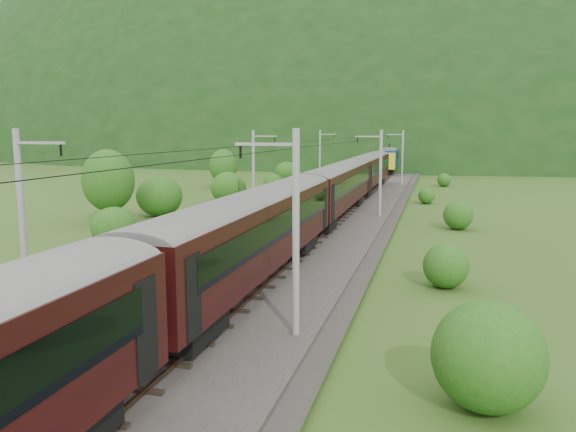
# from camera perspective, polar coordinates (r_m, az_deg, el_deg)

# --- Properties ---
(ground) EXTENTS (600.00, 600.00, 0.00)m
(ground) POSITION_cam_1_polar(r_m,az_deg,el_deg) (24.76, -13.53, -10.94)
(ground) COLOR #334C18
(ground) RESTS_ON ground
(railbed) EXTENTS (14.00, 220.00, 0.30)m
(railbed) POSITION_cam_1_polar(r_m,az_deg,el_deg) (33.45, -5.34, -5.32)
(railbed) COLOR #38332D
(railbed) RESTS_ON ground
(track_left) EXTENTS (2.40, 220.00, 0.27)m
(track_left) POSITION_cam_1_polar(r_m,az_deg,el_deg) (34.29, -9.13, -4.67)
(track_left) COLOR brown
(track_left) RESTS_ON railbed
(track_right) EXTENTS (2.40, 220.00, 0.27)m
(track_right) POSITION_cam_1_polar(r_m,az_deg,el_deg) (32.66, -1.38, -5.23)
(track_right) COLOR brown
(track_right) RESTS_ON railbed
(catenary_left) EXTENTS (2.54, 192.28, 8.00)m
(catenary_left) POSITION_cam_1_polar(r_m,az_deg,el_deg) (55.38, -3.45, 4.79)
(catenary_left) COLOR gray
(catenary_left) RESTS_ON railbed
(catenary_right) EXTENTS (2.54, 192.28, 8.00)m
(catenary_right) POSITION_cam_1_polar(r_m,az_deg,el_deg) (52.81, 9.29, 4.50)
(catenary_right) COLOR gray
(catenary_right) RESTS_ON railbed
(overhead_wires) EXTENTS (4.83, 198.00, 0.03)m
(overhead_wires) POSITION_cam_1_polar(r_m,az_deg,el_deg) (32.49, -5.52, 6.66)
(overhead_wires) COLOR black
(overhead_wires) RESTS_ON ground
(mountain_main) EXTENTS (504.00, 360.00, 244.00)m
(mountain_main) POSITION_cam_1_polar(r_m,az_deg,el_deg) (280.77, 12.75, 6.74)
(mountain_main) COLOR #133311
(mountain_main) RESTS_ON ground
(mountain_ridge) EXTENTS (336.00, 280.00, 132.00)m
(mountain_ridge) POSITION_cam_1_polar(r_m,az_deg,el_deg) (346.40, -7.36, 7.20)
(mountain_ridge) COLOR #133311
(mountain_ridge) RESTS_ON ground
(train) EXTENTS (3.23, 153.83, 5.64)m
(train) POSITION_cam_1_polar(r_m,az_deg,el_deg) (39.92, 1.93, 2.29)
(train) COLOR black
(train) RESTS_ON ground
(hazard_post_near) EXTENTS (0.15, 0.15, 1.40)m
(hazard_post_near) POSITION_cam_1_polar(r_m,az_deg,el_deg) (50.32, 1.10, 0.41)
(hazard_post_near) COLOR red
(hazard_post_near) RESTS_ON railbed
(hazard_post_far) EXTENTS (0.14, 0.14, 1.28)m
(hazard_post_far) POSITION_cam_1_polar(r_m,az_deg,el_deg) (78.94, 7.13, 3.29)
(hazard_post_far) COLOR red
(hazard_post_far) RESTS_ON railbed
(signal) EXTENTS (0.22, 0.22, 1.99)m
(signal) POSITION_cam_1_polar(r_m,az_deg,el_deg) (59.09, -1.15, 2.09)
(signal) COLOR black
(signal) RESTS_ON railbed
(vegetation_left) EXTENTS (11.43, 141.95, 6.61)m
(vegetation_left) POSITION_cam_1_polar(r_m,az_deg,el_deg) (43.24, -21.21, 0.65)
(vegetation_left) COLOR #1B5516
(vegetation_left) RESTS_ON ground
(vegetation_right) EXTENTS (5.35, 105.73, 3.13)m
(vegetation_right) POSITION_cam_1_polar(r_m,az_deg,el_deg) (16.32, 17.06, -16.64)
(vegetation_right) COLOR #1B5516
(vegetation_right) RESTS_ON ground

